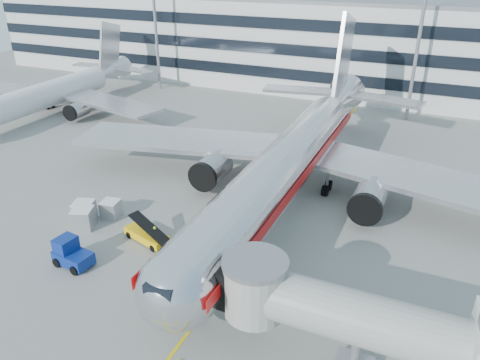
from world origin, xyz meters
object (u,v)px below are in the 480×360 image
at_px(cargo_container_left, 83,218).
at_px(cargo_container_right, 111,209).
at_px(cargo_container_front, 84,211).
at_px(belt_loader, 147,235).
at_px(main_jet, 292,158).
at_px(baggage_tug, 71,254).
at_px(ramp_worker, 155,235).

bearing_deg(cargo_container_left, cargo_container_right, 66.83).
bearing_deg(cargo_container_right, cargo_container_front, -140.26).
height_order(belt_loader, cargo_container_left, belt_loader).
distance_m(belt_loader, cargo_container_front, 7.22).
xyz_separation_m(main_jet, cargo_container_front, (-15.78, -12.29, -3.28)).
height_order(baggage_tug, cargo_container_left, baggage_tug).
distance_m(baggage_tug, cargo_container_right, 7.51).
bearing_deg(cargo_container_front, belt_loader, -4.08).
distance_m(baggage_tug, cargo_container_front, 6.82).
bearing_deg(ramp_worker, cargo_container_front, 139.85).
relative_size(main_jet, belt_loader, 10.84).
xyz_separation_m(baggage_tug, cargo_container_left, (-2.92, 4.75, -0.05)).
bearing_deg(main_jet, ramp_worker, -121.14).
height_order(main_jet, cargo_container_left, main_jet).
bearing_deg(cargo_container_front, ramp_worker, -3.49).
xyz_separation_m(cargo_container_right, ramp_worker, (6.22, -2.02, -0.05)).
bearing_deg(baggage_tug, cargo_container_left, 121.57).
xyz_separation_m(cargo_container_left, cargo_container_right, (1.08, 2.53, -0.11)).
distance_m(main_jet, cargo_container_front, 20.26).
distance_m(cargo_container_left, cargo_container_front, 1.25).
bearing_deg(baggage_tug, cargo_container_right, 104.18).
xyz_separation_m(cargo_container_right, cargo_container_front, (-1.83, -1.52, 0.11)).
bearing_deg(ramp_worker, main_jet, 22.19).
bearing_deg(cargo_container_left, ramp_worker, 4.00).
bearing_deg(belt_loader, cargo_container_left, -175.67).
relative_size(main_jet, cargo_container_front, 22.61).
bearing_deg(cargo_container_left, baggage_tug, -58.43).
xyz_separation_m(baggage_tug, cargo_container_front, (-3.67, 5.75, -0.05)).
bearing_deg(cargo_container_right, ramp_worker, -17.95).
distance_m(baggage_tug, cargo_container_left, 5.58).
distance_m(cargo_container_right, cargo_container_front, 2.39).
xyz_separation_m(main_jet, cargo_container_right, (-13.94, -10.76, -3.39)).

